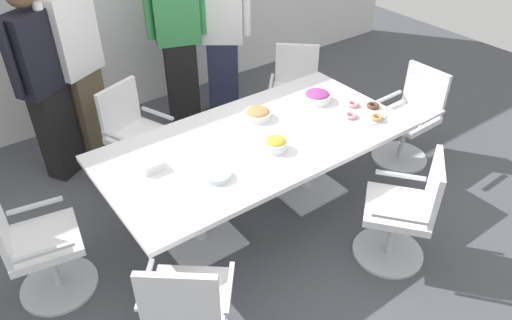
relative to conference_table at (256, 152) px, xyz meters
name	(u,v)px	position (x,y,z in m)	size (l,w,h in m)	color
ground_plane	(256,212)	(0.00, 0.00, -0.63)	(10.00, 10.00, 0.01)	#4C4F56
conference_table	(256,152)	(0.00, 0.00, 0.00)	(2.40, 1.20, 0.75)	white
office_chair_0	(295,96)	(1.12, 0.83, -0.22)	(0.76, 0.76, 0.91)	silver
office_chair_1	(137,140)	(-0.56, 1.04, -0.22)	(0.70, 0.70, 0.91)	silver
office_chair_2	(38,249)	(-1.67, 0.21, -0.22)	(0.62, 0.62, 0.91)	silver
office_chair_3	(188,312)	(-1.11, -0.84, -0.22)	(0.76, 0.76, 0.91)	silver
office_chair_4	(404,215)	(0.58, -1.03, -0.22)	(0.76, 0.76, 0.91)	silver
office_chair_5	(409,121)	(1.67, -0.20, -0.22)	(0.56, 0.56, 0.91)	silver
person_standing_0	(44,81)	(-1.09, 1.55, 0.32)	(0.56, 0.42, 1.80)	black
person_standing_1	(78,62)	(-0.76, 1.66, 0.36)	(0.58, 0.40, 1.87)	brown
person_standing_2	(178,33)	(0.29, 1.73, 0.37)	(0.60, 0.35, 1.88)	black
person_standing_3	(222,34)	(0.75, 1.62, 0.30)	(0.54, 0.44, 1.76)	#232842
snack_bowl_chips_yellow	(275,144)	(0.03, -0.20, 0.18)	(0.18, 0.18, 0.11)	white
snack_bowl_cookies	(258,114)	(0.20, 0.24, 0.17)	(0.22, 0.22, 0.09)	white
snack_bowl_candy_mix	(317,96)	(0.79, 0.17, 0.17)	(0.24, 0.24, 0.10)	white
donut_platter	(363,112)	(0.95, -0.22, 0.14)	(0.38, 0.38, 0.04)	white
plate_stack	(217,175)	(-0.50, -0.23, 0.15)	(0.19, 0.19, 0.04)	white
napkin_pile	(151,165)	(-0.82, 0.13, 0.16)	(0.15, 0.15, 0.07)	white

